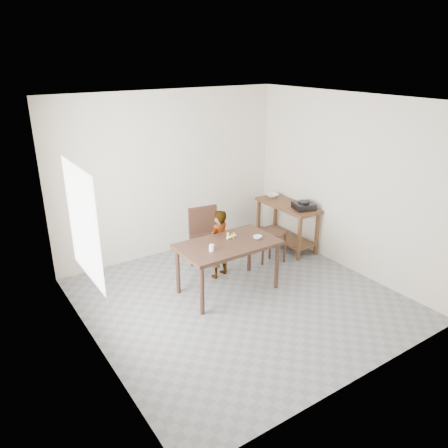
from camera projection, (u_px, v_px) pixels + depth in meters
floor at (240, 300)px, 6.12m from camera, size 4.00×4.00×0.04m
ceiling at (243, 98)px, 5.12m from camera, size 4.00×4.00×0.04m
wall_back at (169, 174)px, 7.18m from camera, size 4.00×0.04×2.70m
wall_front at (369, 268)px, 4.06m from camera, size 4.00×0.04×2.70m
wall_left at (85, 244)px, 4.58m from camera, size 0.04×4.00×2.70m
wall_right at (348, 184)px, 6.67m from camera, size 0.04×4.00×2.70m
window_pane at (83, 224)px, 4.70m from camera, size 0.02×1.10×1.30m
dining_table at (228, 267)px, 6.21m from camera, size 1.40×0.80×0.75m
prep_counter at (286, 225)px, 7.63m from camera, size 0.50×1.20×0.80m
child at (219, 244)px, 6.57m from camera, size 0.45×0.36×1.07m
dining_chair at (208, 240)px, 6.80m from camera, size 0.54×0.54×0.98m
stool at (274, 247)px, 7.05m from camera, size 0.43×0.43×0.57m
glass_tumbler at (212, 248)px, 5.81m from camera, size 0.08×0.08×0.09m
small_bowl at (258, 237)px, 6.21m from camera, size 0.13×0.13×0.04m
banana at (231, 236)px, 6.21m from camera, size 0.17×0.12×0.06m
serving_bowl at (272, 195)px, 7.83m from camera, size 0.23×0.23×0.06m
gas_burner at (304, 206)px, 7.22m from camera, size 0.39×0.39×0.10m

